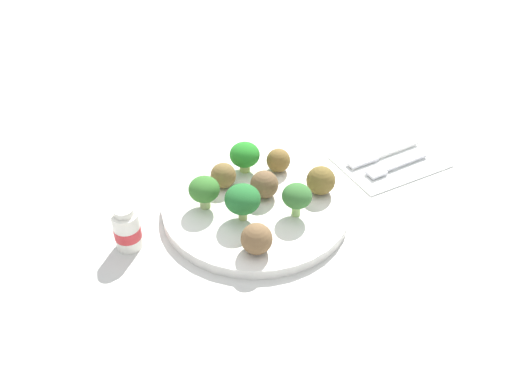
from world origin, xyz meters
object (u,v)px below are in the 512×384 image
meatball_far_rim (321,180)px  yogurt_bottle (127,230)px  broccoli_floret_center (245,155)px  fork (394,166)px  broccoli_floret_front_left (297,197)px  broccoli_floret_front_right (243,200)px  napkin (390,161)px  plate (256,207)px  knife (380,155)px  meatball_near_rim (223,175)px  meatball_center (257,239)px  broccoli_floret_back_left (204,190)px  meatball_front_right (278,160)px  meatball_back_right (264,184)px

meatball_far_rim → yogurt_bottle: 0.29m
broccoli_floret_center → fork: broccoli_floret_center is taller
broccoli_floret_front_left → fork: 0.22m
broccoli_floret_front_right → napkin: size_ratio=0.33×
plate → knife: plate is taller
meatball_far_rim → knife: size_ratio=0.30×
meatball_near_rim → fork: (-0.28, 0.04, -0.03)m
plate → meatball_center: meatball_center is taller
broccoli_floret_front_left → meatball_far_rim: broccoli_floret_front_left is taller
meatball_near_rim → yogurt_bottle: (0.16, 0.06, -0.01)m
knife → napkin: bearing=118.6°
broccoli_floret_back_left → broccoli_floret_center: broccoli_floret_back_left is taller
broccoli_floret_front_right → meatball_center: 0.07m
plate → broccoli_floret_center: size_ratio=5.63×
yogurt_bottle → napkin: bearing=-174.9°
meatball_center → meatball_front_right: bearing=-122.0°
broccoli_floret_front_right → meatball_near_rim: 0.08m
meatball_center → knife: size_ratio=0.29×
plate → broccoli_floret_back_left: broccoli_floret_back_left is taller
fork → knife: (0.00, -0.04, -0.00)m
broccoli_floret_front_left → napkin: 0.23m
meatball_front_right → broccoli_floret_front_right: bearing=43.9°
broccoli_floret_back_left → broccoli_floret_front_right: 0.06m
meatball_near_rim → meatball_back_right: (-0.05, 0.05, 0.00)m
meatball_far_rim → knife: bearing=-156.7°
plate → meatball_front_right: bearing=-134.8°
broccoli_floret_center → meatball_back_right: broccoli_floret_center is taller
broccoli_floret_back_left → knife: (-0.32, -0.03, -0.04)m
broccoli_floret_center → napkin: (-0.24, 0.05, -0.04)m
meatball_front_right → knife: 0.19m
yogurt_bottle → meatball_center: bearing=150.5°
broccoli_floret_front_left → knife: 0.23m
broccoli_floret_center → meatball_front_right: 0.05m
yogurt_bottle → plate: bearing=-178.2°
broccoli_floret_center → broccoli_floret_front_right: broccoli_floret_front_right is taller
broccoli_floret_center → meatball_front_right: broccoli_floret_center is taller
broccoli_floret_center → fork: 0.25m
broccoli_floret_center → meatball_front_right: bearing=159.7°
meatball_near_rim → meatball_center: bearing=88.5°
meatball_far_rim → meatball_front_right: (0.04, -0.07, -0.00)m
broccoli_floret_front_right → broccoli_floret_back_left: bearing=-46.2°
meatball_back_right → napkin: (-0.24, -0.02, -0.03)m
plate → broccoli_floret_center: broccoli_floret_center is taller
meatball_front_right → napkin: size_ratio=0.22×
meatball_front_right → broccoli_floret_back_left: bearing=18.3°
broccoli_floret_back_left → broccoli_floret_center: bearing=-143.5°
napkin → knife: bearing=-61.4°
napkin → broccoli_floret_front_left: bearing=20.9°
meatball_near_rim → meatball_center: 0.15m
broccoli_floret_back_left → broccoli_floret_front_left: size_ratio=0.98×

